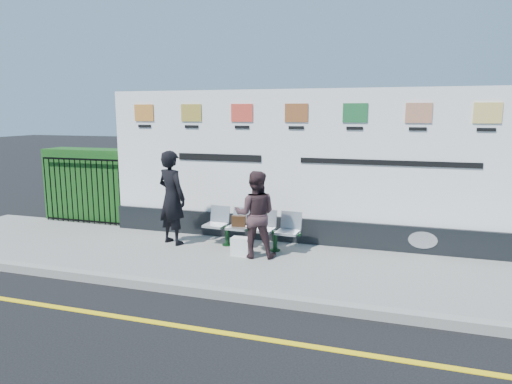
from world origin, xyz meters
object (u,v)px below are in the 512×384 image
bench (251,238)px  woman_right (255,214)px  woman_left (172,198)px  billboard (296,177)px

bench → woman_right: bearing=-59.0°
woman_right → woman_left: bearing=-22.1°
billboard → bench: billboard is taller
woman_left → billboard: bearing=-137.2°
billboard → woman_right: bearing=-111.6°
woman_left → woman_right: bearing=-167.9°
woman_left → woman_right: 1.84m
bench → woman_left: woman_left is taller
bench → woman_right: 0.78m
woman_left → woman_right: (1.81, -0.30, -0.14)m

